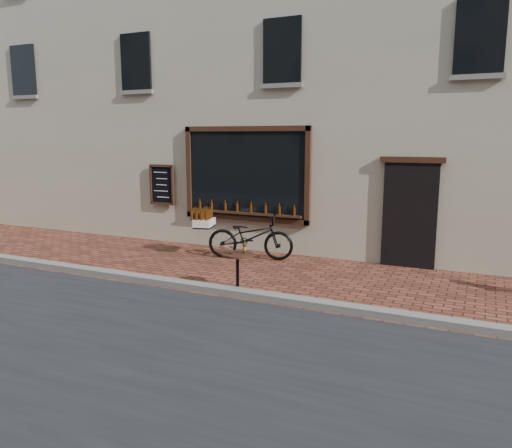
% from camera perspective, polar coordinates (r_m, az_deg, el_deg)
% --- Properties ---
extents(ground, '(90.00, 90.00, 0.00)m').
position_cam_1_polar(ground, '(8.39, 0.25, -9.02)').
color(ground, '#502519').
rests_on(ground, ground).
extents(kerb, '(90.00, 0.25, 0.12)m').
position_cam_1_polar(kerb, '(8.55, 0.81, -8.24)').
color(kerb, slate).
rests_on(kerb, ground).
extents(shop_building, '(28.00, 6.20, 10.00)m').
position_cam_1_polar(shop_building, '(14.29, 11.77, 18.92)').
color(shop_building, '#BCAC94').
rests_on(shop_building, ground).
extents(cargo_bicycle, '(2.34, 1.13, 1.09)m').
position_cam_1_polar(cargo_bicycle, '(11.21, -0.85, -1.38)').
color(cargo_bicycle, black).
rests_on(cargo_bicycle, ground).
extents(bistro_table, '(0.56, 0.56, 0.96)m').
position_cam_1_polar(bistro_table, '(8.78, -2.11, -4.68)').
color(bistro_table, black).
rests_on(bistro_table, ground).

